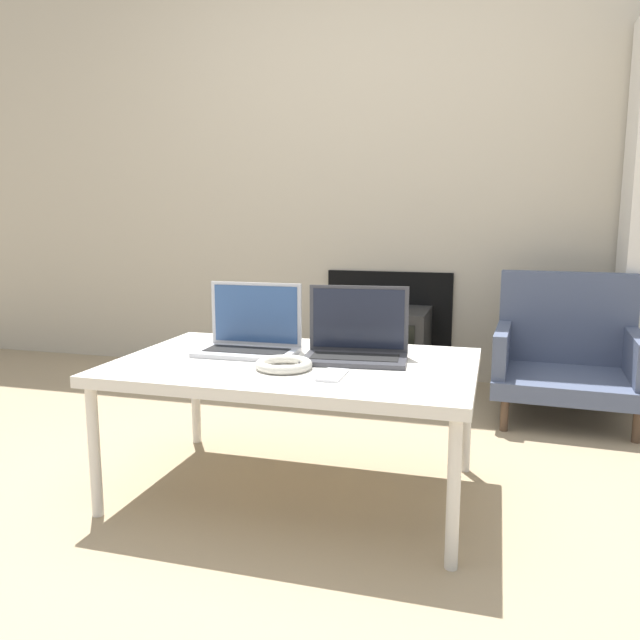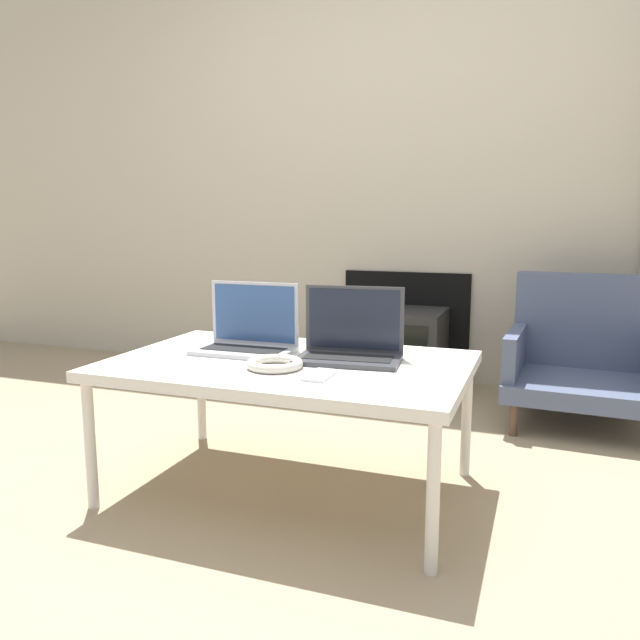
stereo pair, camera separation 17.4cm
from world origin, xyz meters
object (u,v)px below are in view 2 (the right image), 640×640
at_px(laptop_right, 351,342).
at_px(phone, 320,375).
at_px(laptop_left, 248,335).
at_px(tv, 396,349).
at_px(headphones, 275,364).
at_px(armchair, 582,354).

relative_size(laptop_right, phone, 2.46).
relative_size(laptop_left, laptop_right, 0.96).
relative_size(laptop_left, tv, 0.68).
xyz_separation_m(headphones, armchair, (0.96, 1.29, -0.17)).
xyz_separation_m(laptop_left, tv, (0.23, 1.34, -0.30)).
bearing_deg(armchair, tv, 168.65).
bearing_deg(armchair, laptop_right, -122.08).
bearing_deg(laptop_left, tv, 79.39).
bearing_deg(phone, headphones, 164.34).
relative_size(laptop_right, headphones, 1.99).
relative_size(headphones, armchair, 0.27).
bearing_deg(laptop_right, headphones, -139.20).
xyz_separation_m(laptop_left, laptop_right, (0.38, -0.00, 0.00)).
xyz_separation_m(laptop_right, headphones, (-0.19, -0.20, -0.04)).
distance_m(laptop_right, headphones, 0.28).
distance_m(laptop_right, phone, 0.25).
bearing_deg(tv, armchair, -14.57).
bearing_deg(tv, laptop_right, -83.44).
relative_size(headphones, tv, 0.36).
height_order(headphones, tv, headphones).
distance_m(laptop_left, laptop_right, 0.38).
height_order(laptop_right, armchair, laptop_right).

